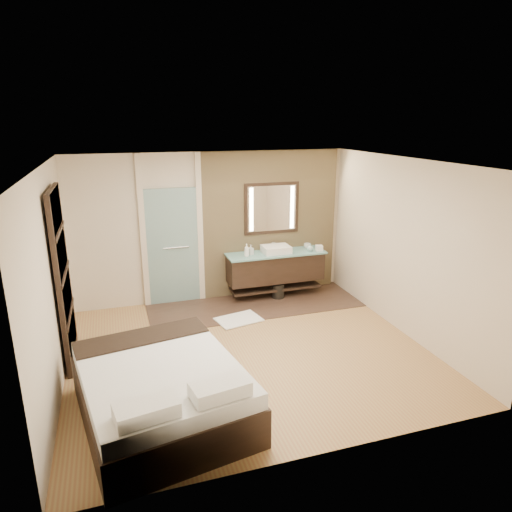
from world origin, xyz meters
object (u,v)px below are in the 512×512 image
object	(u,v)px
vanity	(275,267)
waste_bin	(278,291)
mirror_unit	(272,208)
bed	(162,391)

from	to	relation	value
vanity	waste_bin	world-z (taller)	vanity
waste_bin	vanity	bearing A→B (deg)	96.77
mirror_unit	bed	xyz separation A→B (m)	(-2.47, -3.31, -1.32)
bed	waste_bin	xyz separation A→B (m)	(2.48, 2.95, -0.19)
vanity	waste_bin	distance (m)	0.45
mirror_unit	waste_bin	xyz separation A→B (m)	(0.01, -0.36, -1.51)
waste_bin	mirror_unit	bearing A→B (deg)	92.29
vanity	bed	xyz separation A→B (m)	(-2.47, -3.08, -0.25)
vanity	mirror_unit	size ratio (longest dim) A/B	1.75
waste_bin	bed	bearing A→B (deg)	-130.02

